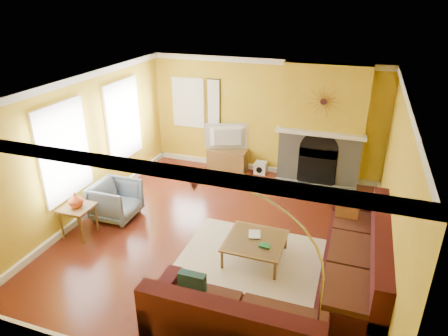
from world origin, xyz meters
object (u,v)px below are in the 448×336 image
at_px(side_table, 79,221).
at_px(arc_lamp, 261,284).
at_px(coffee_table, 255,249).
at_px(sectional_sofa, 285,255).
at_px(armchair, 116,200).
at_px(media_console, 228,160).

height_order(side_table, arc_lamp, arc_lamp).
bearing_deg(coffee_table, sectional_sofa, -31.84).
xyz_separation_m(coffee_table, armchair, (-2.88, 0.41, 0.18)).
relative_size(media_console, armchair, 1.18).
relative_size(sectional_sofa, side_table, 6.40).
distance_m(armchair, arc_lamp, 4.23).
bearing_deg(armchair, sectional_sofa, -102.29).
distance_m(coffee_table, side_table, 3.19).
xyz_separation_m(coffee_table, arc_lamp, (0.55, -1.93, 0.99)).
relative_size(coffee_table, side_table, 1.63).
relative_size(sectional_sofa, media_console, 3.90).
bearing_deg(sectional_sofa, side_table, -179.99).
distance_m(sectional_sofa, arc_lamp, 1.75).
relative_size(media_console, side_table, 1.64).
bearing_deg(media_console, armchair, -114.76).
height_order(armchair, arc_lamp, arc_lamp).
bearing_deg(sectional_sofa, armchair, 167.71).
distance_m(media_console, arc_lamp, 5.68).
xyz_separation_m(sectional_sofa, side_table, (-3.73, -0.00, -0.16)).
bearing_deg(sectional_sofa, arc_lamp, -90.04).
height_order(coffee_table, armchair, armchair).
xyz_separation_m(media_console, arc_lamp, (2.12, -5.19, 0.91)).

